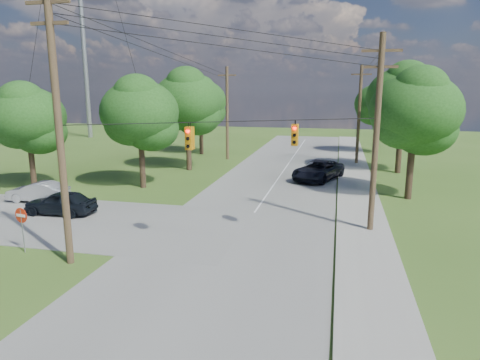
% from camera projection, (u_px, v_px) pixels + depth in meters
% --- Properties ---
extents(ground, '(140.00, 140.00, 0.00)m').
position_uv_depth(ground, '(162.00, 276.00, 17.96)').
color(ground, '#395A1E').
rests_on(ground, ground).
extents(main_road, '(10.00, 100.00, 0.03)m').
position_uv_depth(main_road, '(236.00, 239.00, 22.28)').
color(main_road, gray).
rests_on(main_road, ground).
extents(sidewalk_east, '(2.60, 100.00, 0.12)m').
position_uv_depth(sidewalk_east, '(370.00, 249.00, 20.80)').
color(sidewalk_east, '#9B9A91').
rests_on(sidewalk_east, ground).
extents(pole_sw, '(2.00, 0.32, 12.00)m').
position_uv_depth(pole_sw, '(59.00, 125.00, 18.05)').
color(pole_sw, brown).
rests_on(pole_sw, ground).
extents(pole_ne, '(2.00, 0.32, 10.50)m').
position_uv_depth(pole_ne, '(376.00, 132.00, 22.48)').
color(pole_ne, brown).
rests_on(pole_ne, ground).
extents(pole_north_e, '(2.00, 0.32, 10.00)m').
position_uv_depth(pole_north_e, '(359.00, 114.00, 43.50)').
color(pole_north_e, brown).
rests_on(pole_north_e, ground).
extents(pole_north_w, '(2.00, 0.32, 10.00)m').
position_uv_depth(pole_north_w, '(227.00, 113.00, 46.56)').
color(pole_north_w, brown).
rests_on(pole_north_w, ground).
extents(power_lines, '(13.93, 29.62, 4.93)m').
position_uv_depth(power_lines, '(252.00, 65.00, 26.70)').
color(power_lines, black).
rests_on(power_lines, ground).
extents(traffic_signals, '(4.91, 3.27, 1.05)m').
position_uv_depth(traffic_signals, '(244.00, 136.00, 20.46)').
color(traffic_signals, '#CB7E0B').
rests_on(traffic_signals, ground).
extents(tree_w_near, '(6.00, 6.00, 8.40)m').
position_uv_depth(tree_w_near, '(140.00, 112.00, 32.77)').
color(tree_w_near, '#463023').
rests_on(tree_w_near, ground).
extents(tree_w_mid, '(6.40, 6.40, 9.22)m').
position_uv_depth(tree_w_mid, '(187.00, 101.00, 40.03)').
color(tree_w_mid, '#463023').
rests_on(tree_w_mid, ground).
extents(tree_w_far, '(6.00, 6.00, 8.73)m').
position_uv_depth(tree_w_far, '(201.00, 101.00, 50.06)').
color(tree_w_far, '#463023').
rests_on(tree_w_far, ground).
extents(tree_e_near, '(6.20, 6.20, 8.81)m').
position_uv_depth(tree_e_near, '(415.00, 110.00, 29.25)').
color(tree_e_near, '#463023').
rests_on(tree_e_near, ground).
extents(tree_e_mid, '(6.60, 6.60, 9.64)m').
position_uv_depth(tree_e_mid, '(403.00, 98.00, 38.53)').
color(tree_e_mid, '#463023').
rests_on(tree_e_mid, ground).
extents(tree_e_far, '(5.80, 5.80, 8.32)m').
position_uv_depth(tree_e_far, '(380.00, 104.00, 50.38)').
color(tree_e_far, '#463023').
rests_on(tree_e_far, ground).
extents(tree_cross_n, '(5.60, 5.60, 7.91)m').
position_uv_depth(tree_cross_n, '(27.00, 117.00, 32.22)').
color(tree_cross_n, '#463023').
rests_on(tree_cross_n, ground).
extents(car_cross_dark, '(4.44, 1.90, 1.49)m').
position_uv_depth(car_cross_dark, '(61.00, 202.00, 26.57)').
color(car_cross_dark, black).
rests_on(car_cross_dark, cross_road).
extents(car_cross_silver, '(4.29, 1.77, 1.38)m').
position_uv_depth(car_cross_silver, '(38.00, 192.00, 29.56)').
color(car_cross_silver, '#A4A7AB').
rests_on(car_cross_silver, cross_road).
extents(car_main_north, '(4.76, 6.51, 1.64)m').
position_uv_depth(car_main_north, '(318.00, 170.00, 36.61)').
color(car_main_north, black).
rests_on(car_main_north, main_road).
extents(do_not_enter_sign, '(0.74, 0.16, 2.23)m').
position_uv_depth(do_not_enter_sign, '(22.00, 220.00, 20.22)').
color(do_not_enter_sign, gray).
rests_on(do_not_enter_sign, ground).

